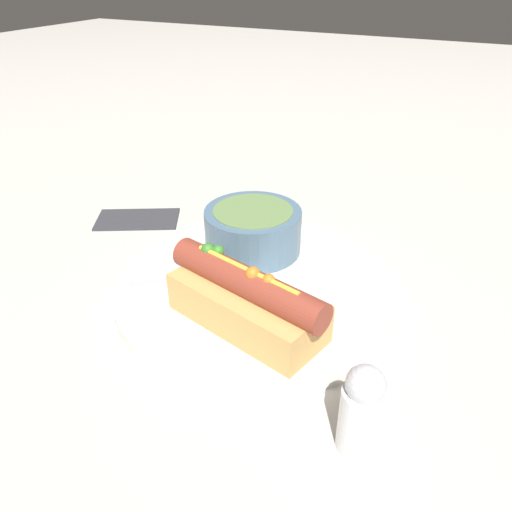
{
  "coord_description": "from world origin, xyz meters",
  "views": [
    {
      "loc": [
        0.2,
        -0.39,
        0.32
      ],
      "look_at": [
        0.0,
        0.0,
        0.05
      ],
      "focal_mm": 35.0,
      "sensor_mm": 36.0,
      "label": 1
    }
  ],
  "objects_px": {
    "spoon": "(220,272)",
    "salt_shaker": "(362,410)",
    "soup_bowl": "(253,228)",
    "hot_dog": "(246,300)"
  },
  "relations": [
    {
      "from": "soup_bowl",
      "to": "spoon",
      "type": "height_order",
      "value": "soup_bowl"
    },
    {
      "from": "soup_bowl",
      "to": "salt_shaker",
      "type": "distance_m",
      "value": 0.27
    },
    {
      "from": "spoon",
      "to": "salt_shaker",
      "type": "xyz_separation_m",
      "value": [
        0.19,
        -0.13,
        0.02
      ]
    },
    {
      "from": "salt_shaker",
      "to": "spoon",
      "type": "bearing_deg",
      "value": 145.56
    },
    {
      "from": "hot_dog",
      "to": "spoon",
      "type": "height_order",
      "value": "hot_dog"
    },
    {
      "from": "salt_shaker",
      "to": "soup_bowl",
      "type": "bearing_deg",
      "value": 133.4
    },
    {
      "from": "hot_dog",
      "to": "spoon",
      "type": "distance_m",
      "value": 0.09
    },
    {
      "from": "soup_bowl",
      "to": "spoon",
      "type": "distance_m",
      "value": 0.07
    },
    {
      "from": "soup_bowl",
      "to": "spoon",
      "type": "bearing_deg",
      "value": -96.55
    },
    {
      "from": "spoon",
      "to": "hot_dog",
      "type": "bearing_deg",
      "value": -85.51
    }
  ]
}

